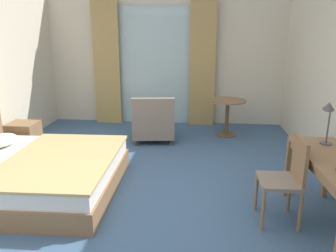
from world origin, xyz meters
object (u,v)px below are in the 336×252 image
bed (32,172)px  desk_chair (287,175)px  nightstand (24,137)px  armchair_by_window (153,123)px  round_cafe_table (227,109)px  desk_lamp (328,113)px

bed → desk_chair: size_ratio=2.21×
nightstand → armchair_by_window: 2.21m
bed → armchair_by_window: size_ratio=2.40×
desk_chair → round_cafe_table: desk_chair is taller
bed → nightstand: bed is taller
desk_lamp → armchair_by_window: size_ratio=0.54×
nightstand → desk_lamp: (4.31, -1.28, 0.83)m
nightstand → desk_chair: desk_chair is taller
bed → desk_lamp: bearing=0.9°
armchair_by_window → round_cafe_table: size_ratio=1.21×
bed → round_cafe_table: (2.60, 2.57, 0.27)m
bed → nightstand: 1.57m
round_cafe_table → armchair_by_window: bearing=-160.9°
nightstand → desk_lamp: bearing=-16.6°
desk_chair → desk_lamp: desk_lamp is taller
desk_lamp → round_cafe_table: bearing=109.2°
bed → round_cafe_table: 3.67m
bed → armchair_by_window: 2.44m
desk_chair → armchair_by_window: desk_chair is taller
desk_chair → round_cafe_table: size_ratio=1.32×
bed → desk_chair: bed is taller
desk_chair → bed: bearing=172.0°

